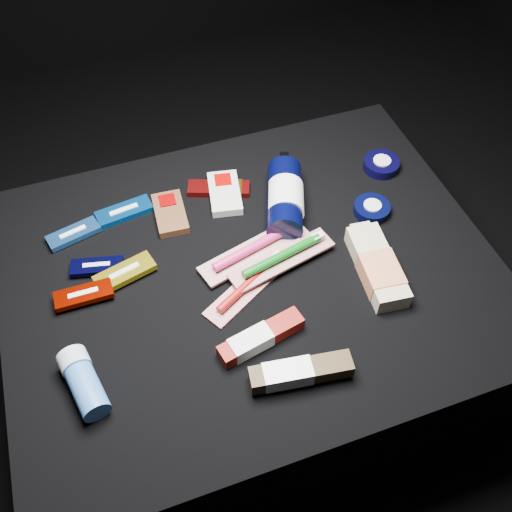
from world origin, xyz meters
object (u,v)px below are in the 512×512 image
object	(u,v)px
deodorant_stick	(83,382)
bodywash_bottle	(377,268)
lotion_bottle	(285,198)
toothpaste_carton_red	(258,339)

from	to	relation	value
deodorant_stick	bodywash_bottle	bearing A→B (deg)	-6.63
lotion_bottle	deodorant_stick	bearing A→B (deg)	-128.80
lotion_bottle	bodywash_bottle	bearing A→B (deg)	-42.24
toothpaste_carton_red	deodorant_stick	bearing A→B (deg)	165.29
lotion_bottle	toothpaste_carton_red	bearing A→B (deg)	-98.53
deodorant_stick	toothpaste_carton_red	xyz separation A→B (m)	(0.31, -0.02, -0.01)
lotion_bottle	deodorant_stick	world-z (taller)	lotion_bottle
lotion_bottle	toothpaste_carton_red	world-z (taller)	lotion_bottle
bodywash_bottle	toothpaste_carton_red	distance (m)	0.28
bodywash_bottle	deodorant_stick	world-z (taller)	deodorant_stick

